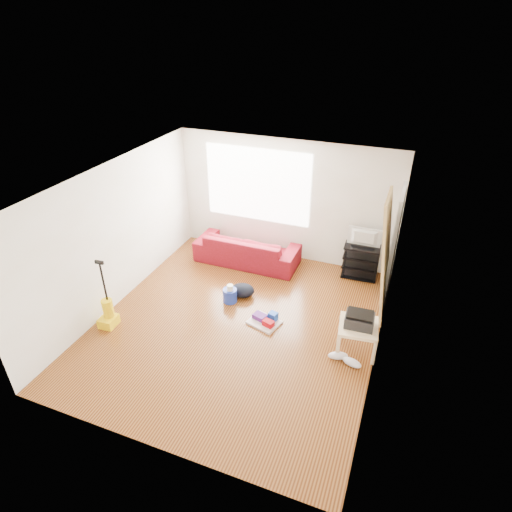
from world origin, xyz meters
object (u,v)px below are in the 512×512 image
at_px(sofa, 247,261).
at_px(cleaning_tray, 265,320).
at_px(bucket, 230,301).
at_px(backpack, 243,296).
at_px(vacuum, 108,314).
at_px(side_table, 358,329).
at_px(tv_stand, 361,261).

distance_m(sofa, cleaning_tray, 2.04).
xyz_separation_m(sofa, bucket, (0.23, -1.40, 0.00)).
xyz_separation_m(cleaning_tray, backpack, (-0.66, 0.59, -0.05)).
relative_size(bucket, vacuum, 0.21).
distance_m(sofa, side_table, 3.18).
bearing_deg(sofa, cleaning_tray, 120.76).
height_order(sofa, vacuum, vacuum).
bearing_deg(vacuum, side_table, 8.92).
bearing_deg(vacuum, sofa, 59.41).
distance_m(side_table, cleaning_tray, 1.57).
distance_m(tv_stand, side_table, 2.13).
bearing_deg(cleaning_tray, bucket, 156.53).
bearing_deg(side_table, tv_stand, 98.09).
bearing_deg(cleaning_tray, vacuum, -158.16).
height_order(sofa, cleaning_tray, sofa).
bearing_deg(side_table, backpack, 162.82).
xyz_separation_m(sofa, backpack, (0.38, -1.16, 0.00)).
distance_m(cleaning_tray, backpack, 0.89).
xyz_separation_m(tv_stand, backpack, (-1.89, -1.43, -0.35)).
distance_m(sofa, bucket, 1.42).
distance_m(tv_stand, bucket, 2.66).
distance_m(tv_stand, backpack, 2.40).
height_order(tv_stand, cleaning_tray, tv_stand).
height_order(tv_stand, backpack, tv_stand).
bearing_deg(backpack, side_table, -28.54).
bearing_deg(tv_stand, vacuum, -143.19).
bearing_deg(cleaning_tray, backpack, 138.28).
distance_m(backpack, vacuum, 2.37).
xyz_separation_m(side_table, cleaning_tray, (-1.52, 0.09, -0.34)).
relative_size(tv_stand, bucket, 2.71).
bearing_deg(backpack, tv_stand, 25.86).
distance_m(sofa, tv_stand, 2.31).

